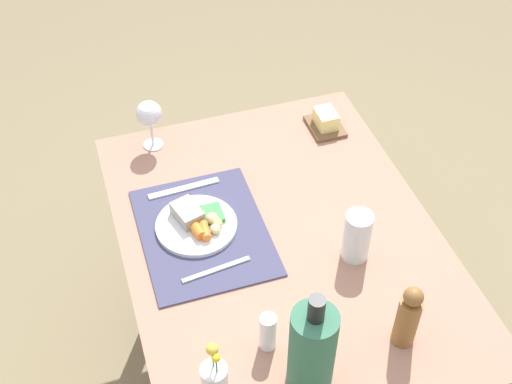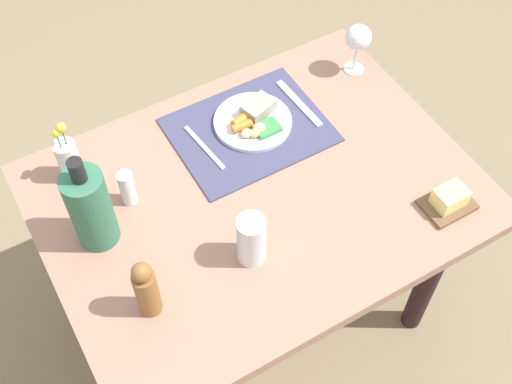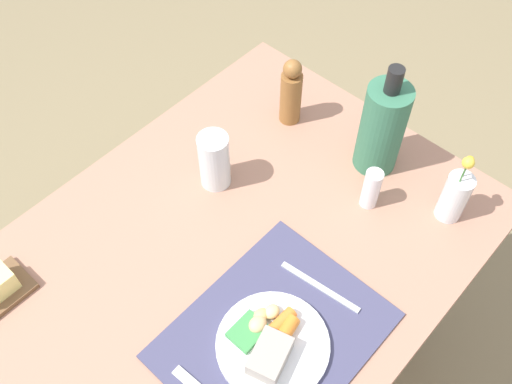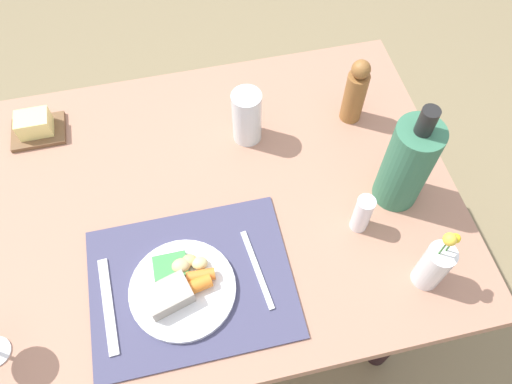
% 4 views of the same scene
% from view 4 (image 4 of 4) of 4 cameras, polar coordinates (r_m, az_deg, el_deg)
% --- Properties ---
extents(ground_plane, '(8.00, 8.00, 0.00)m').
position_cam_4_polar(ground_plane, '(1.79, -3.10, -12.25)').
color(ground_plane, '#837452').
extents(dining_table, '(1.12, 0.83, 0.71)m').
position_cam_4_polar(dining_table, '(1.24, -4.40, -3.18)').
color(dining_table, '#A6765F').
rests_on(dining_table, ground_plane).
extents(placemat, '(0.42, 0.33, 0.01)m').
position_cam_4_polar(placemat, '(1.06, -7.45, -10.32)').
color(placemat, '#414160').
rests_on(placemat, dining_table).
extents(dinner_plate, '(0.22, 0.22, 0.05)m').
position_cam_4_polar(dinner_plate, '(1.04, -8.63, -10.76)').
color(dinner_plate, white).
rests_on(dinner_plate, placemat).
extents(fork, '(0.03, 0.21, 0.00)m').
position_cam_4_polar(fork, '(1.07, -16.66, -12.40)').
color(fork, silver).
rests_on(fork, placemat).
extents(knife, '(0.03, 0.19, 0.00)m').
position_cam_4_polar(knife, '(1.06, 0.11, -8.86)').
color(knife, silver).
rests_on(knife, placemat).
extents(flower_vase, '(0.06, 0.06, 0.20)m').
position_cam_4_polar(flower_vase, '(1.06, 19.84, -7.91)').
color(flower_vase, silver).
rests_on(flower_vase, dining_table).
extents(cooler_bottle, '(0.10, 0.10, 0.29)m').
position_cam_4_polar(cooler_bottle, '(1.10, 17.03, 3.12)').
color(cooler_bottle, '#357051').
rests_on(cooler_bottle, dining_table).
extents(pepper_mill, '(0.05, 0.05, 0.19)m').
position_cam_4_polar(pepper_mill, '(1.24, 11.37, 11.19)').
color(pepper_mill, brown).
rests_on(pepper_mill, dining_table).
extents(butter_dish, '(0.13, 0.10, 0.06)m').
position_cam_4_polar(butter_dish, '(1.35, -24.02, 6.88)').
color(butter_dish, brown).
rests_on(butter_dish, dining_table).
extents(water_tumbler, '(0.07, 0.07, 0.15)m').
position_cam_4_polar(water_tumbler, '(1.20, -1.05, 8.38)').
color(water_tumbler, silver).
rests_on(water_tumbler, dining_table).
extents(salt_shaker, '(0.04, 0.04, 0.11)m').
position_cam_4_polar(salt_shaker, '(1.09, 12.14, -2.47)').
color(salt_shaker, white).
rests_on(salt_shaker, dining_table).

